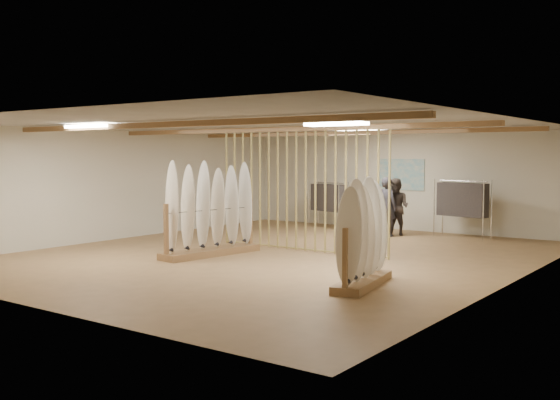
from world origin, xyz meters
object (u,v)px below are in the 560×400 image
Objects in this scene: clothing_rack_a at (328,198)px; clothing_rack_b at (462,200)px; shopper_b at (396,203)px; shopper_a at (387,203)px; rack_right at (363,250)px; rack_left at (211,224)px.

clothing_rack_a is 0.91× the size of clothing_rack_b.
clothing_rack_a is at bearing 178.58° from shopper_b.
shopper_b is at bearing -103.33° from shopper_a.
shopper_a reaches higher than rack_right.
rack_right is 7.03m from shopper_b.
clothing_rack_b is 1.72m from shopper_b.
rack_right is 8.53m from clothing_rack_a.
rack_left is 1.79× the size of clothing_rack_a.
shopper_a is at bearing 81.60° from rack_left.
rack_right is 7.16m from clothing_rack_b.
clothing_rack_a is at bearing -166.93° from clothing_rack_b.
shopper_b is (0.13, 0.29, -0.02)m from shopper_a.
shopper_b is at bearing 6.68° from clothing_rack_a.
rack_left reaches higher than clothing_rack_a.
rack_left is at bearing 84.24° from shopper_a.
clothing_rack_b is (3.31, 6.09, 0.33)m from rack_left.
rack_right is 1.37× the size of clothing_rack_a.
shopper_b reaches higher than clothing_rack_b.
clothing_rack_a is 2.36m from shopper_a.
shopper_b reaches higher than clothing_rack_a.
rack_right reaches higher than shopper_b.
clothing_rack_b is at bearing 18.22° from clothing_rack_a.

